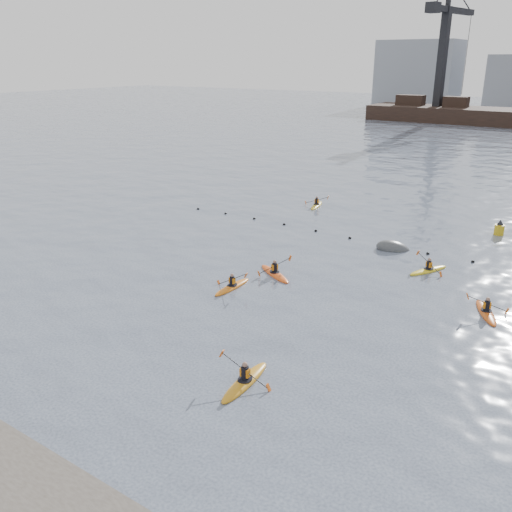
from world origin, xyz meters
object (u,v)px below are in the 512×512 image
object	(u,v)px
kayaker_2	(275,273)
kayaker_5	(317,205)
kayaker_0	(232,286)
kayaker_3	(428,270)
nav_buoy	(499,230)
mooring_buoy	(393,249)
kayaker_1	(245,381)
kayaker_4	(486,312)

from	to	relation	value
kayaker_2	kayaker_5	distance (m)	17.56
kayaker_0	kayaker_3	world-z (taller)	kayaker_0
kayaker_3	nav_buoy	distance (m)	10.93
nav_buoy	mooring_buoy	bearing A→B (deg)	-124.92
kayaker_2	mooring_buoy	world-z (taller)	kayaker_2
kayaker_1	nav_buoy	bearing A→B (deg)	76.00
kayaker_4	kayaker_5	distance (m)	23.50
kayaker_5	kayaker_2	bearing A→B (deg)	-84.63
mooring_buoy	nav_buoy	size ratio (longest dim) A/B	1.82
kayaker_1	kayaker_4	bearing A→B (deg)	56.76
kayaker_0	kayaker_4	distance (m)	14.16
mooring_buoy	nav_buoy	bearing A→B (deg)	55.08
kayaker_0	kayaker_2	distance (m)	3.33
kayaker_3	mooring_buoy	distance (m)	4.43
nav_buoy	kayaker_5	bearing A→B (deg)	-179.27
mooring_buoy	kayaker_0	bearing A→B (deg)	-114.20
kayaker_3	kayaker_5	world-z (taller)	kayaker_3
kayaker_0	kayaker_4	world-z (taller)	kayaker_0
kayaker_1	nav_buoy	xyz separation A→B (m)	(4.48, 27.76, 0.30)
kayaker_0	kayaker_2	world-z (taller)	kayaker_0
kayaker_1	mooring_buoy	bearing A→B (deg)	88.16
kayaker_0	kayaker_3	xyz separation A→B (m)	(8.83, 9.22, -0.00)
kayaker_5	mooring_buoy	xyz separation A→B (m)	(10.30, -7.70, -0.10)
kayaker_2	mooring_buoy	size ratio (longest dim) A/B	1.35
kayaker_0	mooring_buoy	distance (m)	13.20
kayaker_0	kayaker_3	bearing A→B (deg)	47.18
kayaker_1	nav_buoy	size ratio (longest dim) A/B	2.65
kayaker_0	mooring_buoy	bearing A→B (deg)	66.73
kayaker_3	nav_buoy	bearing A→B (deg)	105.00
kayaker_2	kayaker_4	bearing A→B (deg)	-52.08
kayaker_2	mooring_buoy	xyz separation A→B (m)	(4.44, 8.85, -0.11)
kayaker_5	nav_buoy	size ratio (longest dim) A/B	2.46
kayaker_4	mooring_buoy	world-z (taller)	kayaker_4
kayaker_5	kayaker_4	bearing A→B (deg)	-53.42
kayaker_3	kayaker_5	xyz separation A→B (m)	(-13.71, 10.52, 0.00)
kayaker_3	kayaker_5	bearing A→B (deg)	168.60
kayaker_1	kayaker_2	xyz separation A→B (m)	(-5.48, 11.00, -0.00)
kayaker_3	kayaker_5	size ratio (longest dim) A/B	0.94
kayaker_1	kayaker_3	world-z (taller)	kayaker_1
kayaker_2	kayaker_3	xyz separation A→B (m)	(7.86, 6.03, -0.01)
kayaker_2	kayaker_4	world-z (taller)	kayaker_2
kayaker_0	nav_buoy	bearing A→B (deg)	62.21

